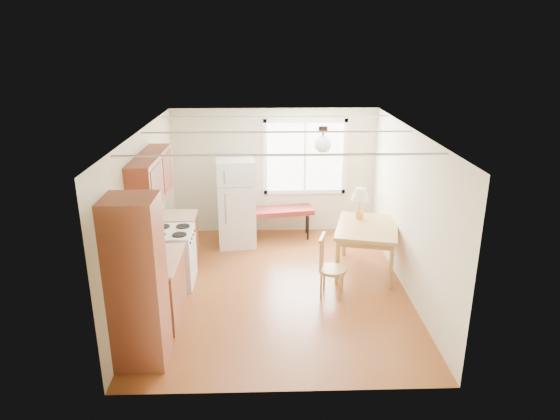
{
  "coord_description": "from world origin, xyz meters",
  "views": [
    {
      "loc": [
        -0.19,
        -7.13,
        3.76
      ],
      "look_at": [
        0.04,
        0.43,
        1.15
      ],
      "focal_mm": 32.0,
      "sensor_mm": 36.0,
      "label": 1
    }
  ],
  "objects_px": {
    "bench": "(280,212)",
    "chair": "(327,262)",
    "dining_table": "(367,232)",
    "refrigerator": "(236,202)"
  },
  "relations": [
    {
      "from": "refrigerator",
      "to": "dining_table",
      "type": "xyz_separation_m",
      "value": [
        2.24,
        -1.25,
        -0.13
      ]
    },
    {
      "from": "bench",
      "to": "chair",
      "type": "xyz_separation_m",
      "value": [
        0.63,
        -2.41,
        0.02
      ]
    },
    {
      "from": "bench",
      "to": "dining_table",
      "type": "relative_size",
      "value": 0.89
    },
    {
      "from": "refrigerator",
      "to": "bench",
      "type": "xyz_separation_m",
      "value": [
        0.84,
        0.34,
        -0.31
      ]
    },
    {
      "from": "chair",
      "to": "bench",
      "type": "bearing_deg",
      "value": 120.35
    },
    {
      "from": "bench",
      "to": "chair",
      "type": "height_order",
      "value": "chair"
    },
    {
      "from": "bench",
      "to": "dining_table",
      "type": "distance_m",
      "value": 2.12
    },
    {
      "from": "dining_table",
      "to": "chair",
      "type": "relative_size",
      "value": 1.57
    },
    {
      "from": "dining_table",
      "to": "chair",
      "type": "distance_m",
      "value": 1.14
    },
    {
      "from": "refrigerator",
      "to": "chair",
      "type": "xyz_separation_m",
      "value": [
        1.47,
        -2.07,
        -0.29
      ]
    }
  ]
}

